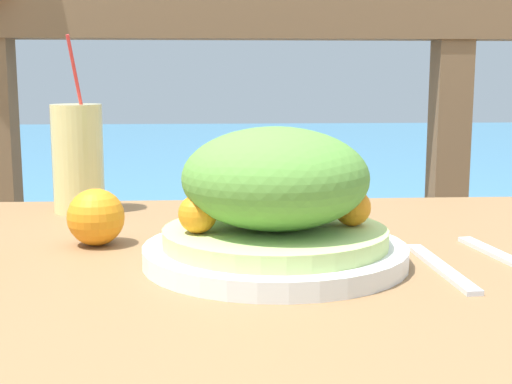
# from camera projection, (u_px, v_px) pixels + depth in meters

# --- Properties ---
(patio_table) EXTENTS (1.29, 0.71, 0.70)m
(patio_table) POSITION_uv_depth(u_px,v_px,m) (241.00, 334.00, 0.81)
(patio_table) COLOR olive
(patio_table) RESTS_ON ground_plane
(railing_fence) EXTENTS (2.80, 0.08, 1.06)m
(railing_fence) POSITION_uv_depth(u_px,v_px,m) (228.00, 146.00, 1.44)
(railing_fence) COLOR brown
(railing_fence) RESTS_ON ground_plane
(sea_backdrop) EXTENTS (12.00, 4.00, 0.49)m
(sea_backdrop) POSITION_uv_depth(u_px,v_px,m) (219.00, 192.00, 3.98)
(sea_backdrop) COLOR teal
(sea_backdrop) RESTS_ON ground_plane
(salad_plate) EXTENTS (0.28, 0.28, 0.14)m
(salad_plate) POSITION_uv_depth(u_px,v_px,m) (275.00, 205.00, 0.75)
(salad_plate) COLOR silver
(salad_plate) RESTS_ON patio_table
(drink_glass) EXTENTS (0.07, 0.07, 0.25)m
(drink_glass) POSITION_uv_depth(u_px,v_px,m) (78.00, 158.00, 1.03)
(drink_glass) COLOR #DBCC7F
(drink_glass) RESTS_ON patio_table
(fork) EXTENTS (0.02, 0.18, 0.00)m
(fork) POSITION_uv_depth(u_px,v_px,m) (441.00, 267.00, 0.73)
(fork) COLOR silver
(fork) RESTS_ON patio_table
(knife) EXTENTS (0.04, 0.18, 0.00)m
(knife) POSITION_uv_depth(u_px,v_px,m) (504.00, 257.00, 0.77)
(knife) COLOR silver
(knife) RESTS_ON patio_table
(orange_near_basket) EXTENTS (0.07, 0.07, 0.07)m
(orange_near_basket) POSITION_uv_depth(u_px,v_px,m) (96.00, 217.00, 0.83)
(orange_near_basket) COLOR orange
(orange_near_basket) RESTS_ON patio_table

